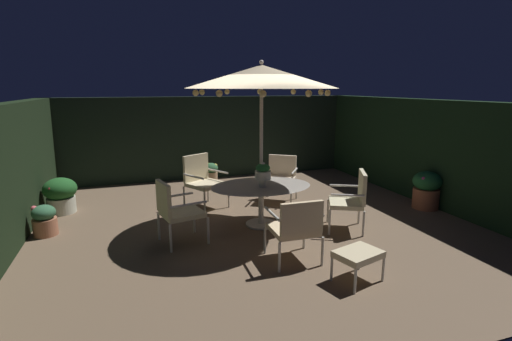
{
  "coord_description": "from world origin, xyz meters",
  "views": [
    {
      "loc": [
        -1.96,
        -6.02,
        2.32
      ],
      "look_at": [
        0.08,
        0.08,
        0.9
      ],
      "focal_mm": 26.66,
      "sensor_mm": 36.0,
      "label": 1
    }
  ],
  "objects_px": {
    "patio_dining_table": "(261,191)",
    "potted_plant_right_far": "(44,220)",
    "patio_chair_east": "(352,197)",
    "potted_plant_front_corner": "(426,189)",
    "patio_chair_south": "(202,178)",
    "potted_plant_right_near": "(60,194)",
    "patio_umbrella": "(261,77)",
    "patio_chair_north": "(176,208)",
    "ottoman_footrest": "(358,255)",
    "potted_plant_left_near": "(211,172)",
    "patio_chair_southeast": "(281,175)",
    "patio_chair_northeast": "(296,226)",
    "centerpiece_planter": "(263,173)"
  },
  "relations": [
    {
      "from": "potted_plant_right_near",
      "to": "patio_chair_south",
      "type": "bearing_deg",
      "value": -10.65
    },
    {
      "from": "patio_umbrella",
      "to": "patio_chair_east",
      "type": "height_order",
      "value": "patio_umbrella"
    },
    {
      "from": "patio_umbrella",
      "to": "ottoman_footrest",
      "type": "distance_m",
      "value": 3.1
    },
    {
      "from": "patio_chair_north",
      "to": "ottoman_footrest",
      "type": "distance_m",
      "value": 2.69
    },
    {
      "from": "patio_chair_south",
      "to": "patio_umbrella",
      "type": "bearing_deg",
      "value": -59.83
    },
    {
      "from": "patio_umbrella",
      "to": "potted_plant_front_corner",
      "type": "distance_m",
      "value": 3.94
    },
    {
      "from": "patio_umbrella",
      "to": "patio_chair_south",
      "type": "distance_m",
      "value": 2.42
    },
    {
      "from": "patio_dining_table",
      "to": "potted_plant_right_near",
      "type": "bearing_deg",
      "value": 151.78
    },
    {
      "from": "patio_chair_north",
      "to": "potted_plant_front_corner",
      "type": "distance_m",
      "value": 4.81
    },
    {
      "from": "patio_chair_north",
      "to": "patio_chair_southeast",
      "type": "relative_size",
      "value": 1.05
    },
    {
      "from": "patio_chair_east",
      "to": "potted_plant_right_near",
      "type": "xyz_separation_m",
      "value": [
        -4.68,
        2.47,
        -0.2
      ]
    },
    {
      "from": "patio_chair_south",
      "to": "potted_plant_right_near",
      "type": "height_order",
      "value": "patio_chair_south"
    },
    {
      "from": "potted_plant_right_far",
      "to": "potted_plant_front_corner",
      "type": "bearing_deg",
      "value": -6.76
    },
    {
      "from": "patio_chair_northeast",
      "to": "potted_plant_front_corner",
      "type": "xyz_separation_m",
      "value": [
        3.37,
        1.35,
        -0.14
      ]
    },
    {
      "from": "potted_plant_left_near",
      "to": "potted_plant_right_far",
      "type": "bearing_deg",
      "value": -142.34
    },
    {
      "from": "patio_umbrella",
      "to": "potted_plant_left_near",
      "type": "xyz_separation_m",
      "value": [
        -0.22,
        3.13,
        -2.2
      ]
    },
    {
      "from": "patio_chair_east",
      "to": "potted_plant_right_far",
      "type": "height_order",
      "value": "patio_chair_east"
    },
    {
      "from": "patio_umbrella",
      "to": "patio_chair_northeast",
      "type": "relative_size",
      "value": 3.02
    },
    {
      "from": "patio_chair_east",
      "to": "potted_plant_right_far",
      "type": "distance_m",
      "value": 4.95
    },
    {
      "from": "potted_plant_right_far",
      "to": "ottoman_footrest",
      "type": "bearing_deg",
      "value": -36.18
    },
    {
      "from": "centerpiece_planter",
      "to": "patio_chair_east",
      "type": "height_order",
      "value": "centerpiece_planter"
    },
    {
      "from": "potted_plant_right_far",
      "to": "potted_plant_left_near",
      "type": "bearing_deg",
      "value": 37.66
    },
    {
      "from": "potted_plant_left_near",
      "to": "potted_plant_right_near",
      "type": "distance_m",
      "value": 3.4
    },
    {
      "from": "patio_dining_table",
      "to": "potted_plant_right_far",
      "type": "bearing_deg",
      "value": 169.15
    },
    {
      "from": "patio_chair_south",
      "to": "potted_plant_right_near",
      "type": "distance_m",
      "value": 2.64
    },
    {
      "from": "potted_plant_front_corner",
      "to": "patio_chair_east",
      "type": "bearing_deg",
      "value": -165.21
    },
    {
      "from": "potted_plant_right_near",
      "to": "potted_plant_left_near",
      "type": "bearing_deg",
      "value": 23.09
    },
    {
      "from": "patio_chair_northeast",
      "to": "ottoman_footrest",
      "type": "distance_m",
      "value": 0.88
    },
    {
      "from": "patio_chair_south",
      "to": "potted_plant_right_near",
      "type": "relative_size",
      "value": 1.53
    },
    {
      "from": "patio_chair_north",
      "to": "patio_chair_southeast",
      "type": "distance_m",
      "value": 2.8
    },
    {
      "from": "patio_chair_north",
      "to": "patio_chair_northeast",
      "type": "bearing_deg",
      "value": -38.89
    },
    {
      "from": "patio_chair_east",
      "to": "potted_plant_right_far",
      "type": "xyz_separation_m",
      "value": [
        -4.76,
        1.33,
        -0.31
      ]
    },
    {
      "from": "potted_plant_right_far",
      "to": "patio_chair_north",
      "type": "bearing_deg",
      "value": -27.09
    },
    {
      "from": "patio_chair_northeast",
      "to": "patio_chair_east",
      "type": "relative_size",
      "value": 0.92
    },
    {
      "from": "patio_dining_table",
      "to": "patio_chair_northeast",
      "type": "bearing_deg",
      "value": -91.27
    },
    {
      "from": "centerpiece_planter",
      "to": "potted_plant_right_far",
      "type": "distance_m",
      "value": 3.56
    },
    {
      "from": "patio_umbrella",
      "to": "potted_plant_front_corner",
      "type": "relative_size",
      "value": 3.75
    },
    {
      "from": "ottoman_footrest",
      "to": "potted_plant_left_near",
      "type": "relative_size",
      "value": 1.25
    },
    {
      "from": "patio_chair_east",
      "to": "potted_plant_front_corner",
      "type": "distance_m",
      "value": 2.07
    },
    {
      "from": "patio_chair_southeast",
      "to": "potted_plant_right_near",
      "type": "relative_size",
      "value": 1.38
    },
    {
      "from": "patio_chair_north",
      "to": "patio_chair_southeast",
      "type": "bearing_deg",
      "value": 34.15
    },
    {
      "from": "centerpiece_planter",
      "to": "patio_chair_southeast",
      "type": "distance_m",
      "value": 1.67
    },
    {
      "from": "patio_chair_south",
      "to": "potted_plant_right_near",
      "type": "bearing_deg",
      "value": 169.35
    },
    {
      "from": "patio_chair_north",
      "to": "patio_umbrella",
      "type": "bearing_deg",
      "value": 13.15
    },
    {
      "from": "patio_chair_southeast",
      "to": "potted_plant_right_near",
      "type": "bearing_deg",
      "value": 172.36
    },
    {
      "from": "patio_chair_southeast",
      "to": "centerpiece_planter",
      "type": "bearing_deg",
      "value": -122.55
    },
    {
      "from": "patio_chair_east",
      "to": "ottoman_footrest",
      "type": "xyz_separation_m",
      "value": [
        -0.87,
        -1.52,
        -0.23
      ]
    },
    {
      "from": "patio_chair_north",
      "to": "ottoman_footrest",
      "type": "relative_size",
      "value": 1.55
    },
    {
      "from": "patio_dining_table",
      "to": "patio_umbrella",
      "type": "distance_m",
      "value": 1.88
    },
    {
      "from": "patio_umbrella",
      "to": "patio_chair_north",
      "type": "distance_m",
      "value": 2.44
    }
  ]
}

